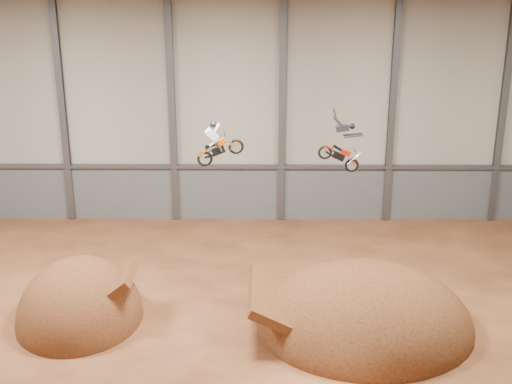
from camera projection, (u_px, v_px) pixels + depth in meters
floor at (214, 345)px, 31.65m from camera, size 40.00×40.00×0.00m
back_wall at (227, 111)px, 43.34m from camera, size 40.00×0.10×14.00m
ceiling at (206, 24)px, 26.85m from camera, size 40.00×40.00×0.00m
lower_band_back at (228, 193)px, 45.05m from camera, size 39.80×0.18×3.50m
steel_rail at (228, 167)px, 44.29m from camera, size 39.80×0.35×0.20m
steel_column_1 at (63, 112)px, 43.22m from camera, size 0.40×0.36×13.90m
steel_column_2 at (172, 112)px, 43.17m from camera, size 0.40×0.36×13.90m
steel_column_3 at (282, 112)px, 43.13m from camera, size 0.40×0.36×13.90m
steel_column_4 at (392, 113)px, 43.08m from camera, size 0.40×0.36×13.90m
steel_column_5 at (502, 113)px, 43.03m from camera, size 0.40×0.36×13.90m
takeoff_ramp at (81, 319)px, 33.78m from camera, size 5.87×6.78×5.87m
landing_ramp at (364, 328)px, 33.02m from camera, size 9.99×8.84×5.76m
fmx_rider_a at (223, 138)px, 32.00m from camera, size 2.84×1.15×2.63m
fmx_rider_b at (336, 140)px, 32.47m from camera, size 3.49×0.86×3.30m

